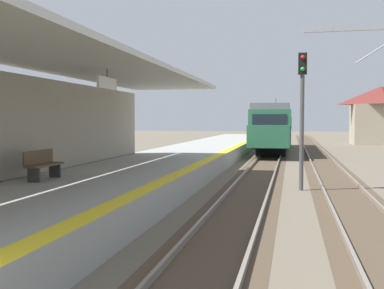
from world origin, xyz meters
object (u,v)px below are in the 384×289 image
object	(u,v)px
distant_trackside_house	(381,114)
approaching_train	(274,126)
platform_bench	(42,164)
rail_signal_post	(302,106)

from	to	relation	value
distant_trackside_house	approaching_train	bearing A→B (deg)	-129.00
approaching_train	platform_bench	size ratio (longest dim) A/B	12.25
approaching_train	platform_bench	distance (m)	28.72
rail_signal_post	distant_trackside_house	bearing A→B (deg)	75.79
platform_bench	distant_trackside_house	size ratio (longest dim) A/B	0.24
platform_bench	rail_signal_post	bearing A→B (deg)	35.93
rail_signal_post	platform_bench	size ratio (longest dim) A/B	3.25
distant_trackside_house	rail_signal_post	bearing A→B (deg)	-104.21
approaching_train	rail_signal_post	world-z (taller)	rail_signal_post
approaching_train	rail_signal_post	size ratio (longest dim) A/B	3.77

